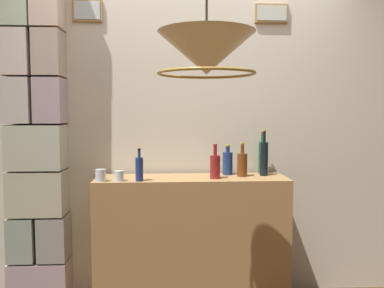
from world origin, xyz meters
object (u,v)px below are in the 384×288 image
Objects in this scene: liquor_bottle_vodka at (264,158)px; liquor_bottle_rye at (228,163)px; liquor_bottle_rum at (262,157)px; glass_tumbler_highball at (101,175)px; liquor_bottle_scotch at (139,168)px; liquor_bottle_vermouth at (242,164)px; liquor_bottle_amaro at (215,166)px; pendant_lamp at (206,55)px; glass_tumbler_rocks at (119,176)px.

liquor_bottle_vodka is 0.28m from liquor_bottle_rye.
glass_tumbler_highball is (-1.20, -0.28, -0.09)m from liquor_bottle_rum.
liquor_bottle_rum is 0.28m from liquor_bottle_rye.
liquor_bottle_rum is at bearing 16.90° from liquor_bottle_scotch.
liquor_bottle_amaro is at bearing -158.32° from liquor_bottle_vermouth.
liquor_bottle_scotch is at bearing -0.03° from glass_tumbler_highball.
glass_tumbler_highball is 1.19m from pendant_lamp.
liquor_bottle_rye reaches higher than glass_tumbler_highball.
glass_tumbler_rocks is (-1.07, -0.28, -0.10)m from liquor_bottle_rum.
liquor_bottle_vermouth is 1.03m from glass_tumbler_highball.
liquor_bottle_vodka is 1.08m from glass_tumbler_rocks.
liquor_bottle_vodka is (-0.01, -0.10, 0.00)m from liquor_bottle_rum.
liquor_bottle_vodka is 0.40m from liquor_bottle_amaro.
liquor_bottle_rye is (0.65, 0.24, 0.00)m from liquor_bottle_scotch.
glass_tumbler_rocks is at bearing -170.30° from liquor_bottle_vermouth.
liquor_bottle_rum is at bearing 27.89° from liquor_bottle_amaro.
liquor_bottle_scotch is at bearing -159.55° from liquor_bottle_rye.
liquor_bottle_vermouth is (-0.18, -0.12, -0.04)m from liquor_bottle_rum.
liquor_bottle_amaro reaches higher than liquor_bottle_rye.
glass_tumbler_rocks is at bearing -174.31° from liquor_bottle_amaro.
liquor_bottle_amaro is 0.81m from glass_tumbler_highball.
liquor_bottle_rum reaches higher than liquor_bottle_amaro.
pendant_lamp is at bearing -105.63° from liquor_bottle_rye.
liquor_bottle_rye is at bearing 20.45° from liquor_bottle_scotch.
glass_tumbler_highball is at bearing -171.12° from liquor_bottle_vermouth.
glass_tumbler_highball is (-0.80, -0.07, -0.05)m from liquor_bottle_amaro.
liquor_bottle_vodka reaches higher than liquor_bottle_scotch.
liquor_bottle_vodka is 4.10× the size of glass_tumbler_highball.
pendant_lamp is (0.40, -0.65, 0.69)m from liquor_bottle_scotch.
liquor_bottle_rye is (0.12, 0.17, 0.00)m from liquor_bottle_amaro.
pendant_lamp reaches higher than glass_tumbler_rocks.
glass_tumbler_highball is at bearing -171.11° from liquor_bottle_vodka.
pendant_lamp reaches higher than liquor_bottle_rye.
liquor_bottle_rum is 1.43× the size of liquor_bottle_scotch.
liquor_bottle_rye reaches higher than glass_tumbler_rocks.
liquor_bottle_scotch is (-0.93, -0.28, -0.04)m from liquor_bottle_rum.
liquor_bottle_rye is (-0.27, 0.06, -0.04)m from liquor_bottle_vodka.
glass_tumbler_rocks is (-1.06, -0.18, -0.10)m from liquor_bottle_vodka.
liquor_bottle_vermouth is at bearing 9.70° from glass_tumbler_rocks.
liquor_bottle_rum is 0.93× the size of liquor_bottle_vodka.
pendant_lamp is at bearing -44.05° from glass_tumbler_highball.
glass_tumbler_rocks is (-0.68, -0.07, -0.06)m from liquor_bottle_amaro.
liquor_bottle_vermouth is at bearing 11.96° from liquor_bottle_scotch.
liquor_bottle_scotch is 0.15m from glass_tumbler_rocks.
glass_tumbler_highball is 0.16× the size of pendant_lamp.
liquor_bottle_vodka is at bearing 8.96° from liquor_bottle_vermouth.
liquor_bottle_rye is at bearing 167.76° from liquor_bottle_vodka.
liquor_bottle_scotch is at bearing 121.94° from pendant_lamp.
pendant_lamp reaches higher than liquor_bottle_vermouth.
liquor_bottle_amaro reaches higher than liquor_bottle_scotch.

